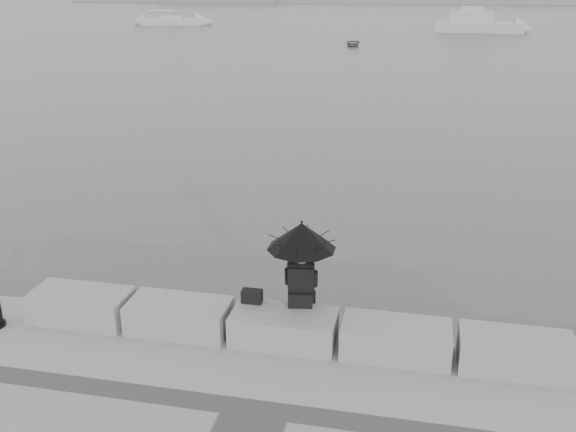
% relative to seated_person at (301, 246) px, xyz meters
% --- Properties ---
extents(ground, '(360.00, 360.00, 0.00)m').
position_rel_seated_person_xyz_m(ground, '(-0.20, 0.09, -1.98)').
color(ground, '#444749').
rests_on(ground, ground).
extents(stone_block_far_left, '(1.60, 0.80, 0.50)m').
position_rel_seated_person_xyz_m(stone_block_far_left, '(-3.60, -0.36, -1.23)').
color(stone_block_far_left, gray).
rests_on(stone_block_far_left, promenade).
extents(stone_block_left, '(1.60, 0.80, 0.50)m').
position_rel_seated_person_xyz_m(stone_block_left, '(-1.90, -0.36, -1.23)').
color(stone_block_left, gray).
rests_on(stone_block_left, promenade).
extents(stone_block_centre, '(1.60, 0.80, 0.50)m').
position_rel_seated_person_xyz_m(stone_block_centre, '(-0.20, -0.36, -1.23)').
color(stone_block_centre, gray).
rests_on(stone_block_centre, promenade).
extents(stone_block_right, '(1.60, 0.80, 0.50)m').
position_rel_seated_person_xyz_m(stone_block_right, '(1.50, -0.36, -1.23)').
color(stone_block_right, gray).
rests_on(stone_block_right, promenade).
extents(stone_block_far_right, '(1.60, 0.80, 0.50)m').
position_rel_seated_person_xyz_m(stone_block_far_right, '(3.20, -0.36, -1.23)').
color(stone_block_far_right, gray).
rests_on(stone_block_far_right, promenade).
extents(seated_person, '(1.06, 1.06, 1.39)m').
position_rel_seated_person_xyz_m(seated_person, '(0.00, 0.00, 0.00)').
color(seated_person, black).
rests_on(seated_person, stone_block_centre).
extents(bag, '(0.32, 0.18, 0.20)m').
position_rel_seated_person_xyz_m(bag, '(-0.76, -0.10, -0.88)').
color(bag, black).
rests_on(bag, stone_block_centre).
extents(distant_landmass, '(180.00, 8.00, 2.80)m').
position_rel_seated_person_xyz_m(distant_landmass, '(-8.33, 154.61, -1.08)').
color(distant_landmass, gray).
rests_on(distant_landmass, ground).
extents(sailboat_left, '(7.98, 3.95, 12.90)m').
position_rel_seated_person_xyz_m(sailboat_left, '(-31.17, 73.31, -1.45)').
color(sailboat_left, silver).
rests_on(sailboat_left, ground).
extents(motor_cruiser, '(9.71, 3.61, 4.50)m').
position_rel_seated_person_xyz_m(motor_cruiser, '(7.17, 68.90, -1.09)').
color(motor_cruiser, silver).
rests_on(motor_cruiser, ground).
extents(dinghy, '(2.91, 1.39, 0.48)m').
position_rel_seated_person_xyz_m(dinghy, '(-5.01, 50.92, -1.74)').
color(dinghy, gray).
rests_on(dinghy, ground).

